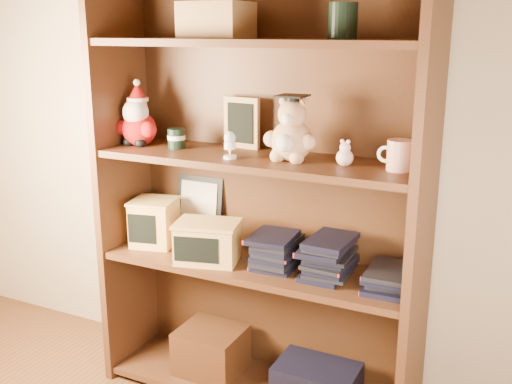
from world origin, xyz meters
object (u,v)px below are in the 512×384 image
at_px(grad_teddy_bear, 291,135).
at_px(teacher_mug, 399,155).
at_px(bookcase, 261,200).
at_px(treats_box, 154,222).

height_order(grad_teddy_bear, teacher_mug, grad_teddy_bear).
xyz_separation_m(bookcase, grad_teddy_bear, (0.14, -0.06, 0.26)).
distance_m(bookcase, teacher_mug, 0.55).
bearing_deg(grad_teddy_bear, treats_box, 179.40).
bearing_deg(teacher_mug, treats_box, -179.95).
height_order(grad_teddy_bear, treats_box, grad_teddy_bear).
bearing_deg(treats_box, bookcase, 6.57).
distance_m(grad_teddy_bear, treats_box, 0.70).
xyz_separation_m(teacher_mug, treats_box, (-0.95, -0.00, -0.36)).
bearing_deg(treats_box, teacher_mug, 0.05).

